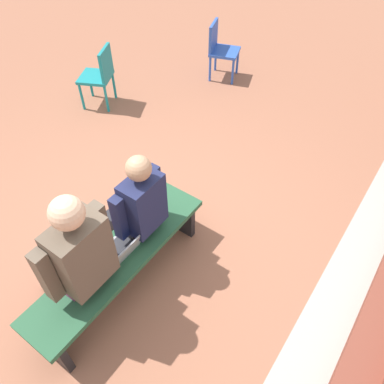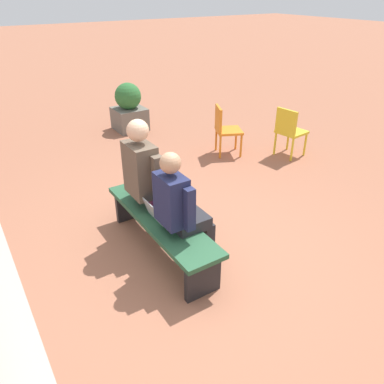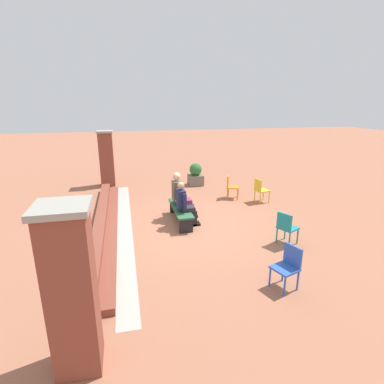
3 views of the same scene
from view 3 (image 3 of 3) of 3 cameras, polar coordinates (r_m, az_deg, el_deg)
name	(u,v)px [view 3 (image 3 of 3)]	position (r m, az deg, el deg)	size (l,w,h in m)	color
ground_plane	(192,226)	(8.63, -0.06, -6.47)	(60.00, 60.00, 0.00)	#9E6047
concrete_strip	(125,226)	(8.80, -12.72, -6.40)	(8.37, 0.40, 0.01)	#A8A399
brick_steps	(104,224)	(8.78, -16.37, -5.89)	(7.57, 0.60, 0.30)	brown
brick_pillar_left_of_steps	(72,290)	(4.20, -21.87, -16.99)	(0.64, 0.64, 2.29)	brown
brick_pillar_right_of_steps	(107,158)	(13.01, -15.96, 6.19)	(0.64, 0.64, 2.29)	brown
bench	(180,210)	(8.81, -2.22, -3.51)	(1.80, 0.44, 0.45)	#285638
person_student	(185,202)	(8.41, -1.40, -2.01)	(0.52, 0.65, 1.30)	#232328
person_adult	(181,194)	(9.00, -2.19, -0.40)	(0.59, 0.75, 1.43)	#7F2D5B
laptop	(180,206)	(8.73, -2.28, -2.67)	(0.32, 0.29, 0.21)	#9EA0A5
plastic_chair_mid_courtyard	(260,189)	(10.77, 12.90, 0.58)	(0.47, 0.47, 0.84)	gold
plastic_chair_far_left	(231,185)	(11.03, 7.43, 1.25)	(0.56, 0.56, 0.84)	orange
plastic_chair_far_right	(288,265)	(6.05, 17.80, -13.02)	(0.53, 0.53, 0.84)	#2D56B7
plastic_chair_by_pillar	(286,226)	(7.74, 17.53, -6.25)	(0.56, 0.56, 0.84)	teal
planter	(196,175)	(12.71, 0.68, 3.27)	(0.60, 0.60, 0.94)	#6B665B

